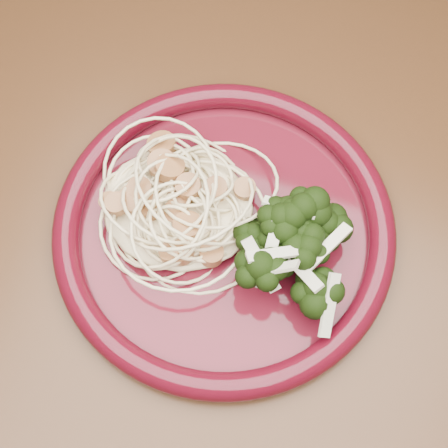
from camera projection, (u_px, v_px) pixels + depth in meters
dining_table at (193, 268)px, 0.70m from camera, size 1.20×0.80×0.75m
dinner_plate at (224, 227)px, 0.60m from camera, size 0.35×0.35×0.03m
spaghetti_pile at (176, 203)px, 0.59m from camera, size 0.16×0.14×0.03m
scallop_cluster at (173, 183)px, 0.56m from camera, size 0.15×0.15×0.05m
broccoli_pile at (285, 243)px, 0.57m from camera, size 0.10×0.16×0.05m
onion_garnish at (288, 229)px, 0.54m from camera, size 0.07×0.10×0.06m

